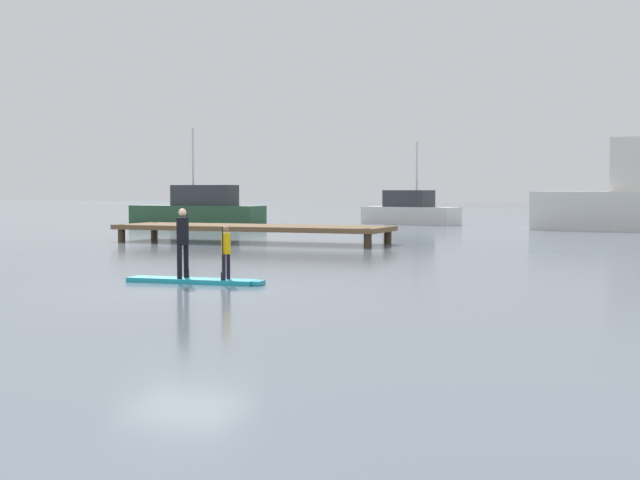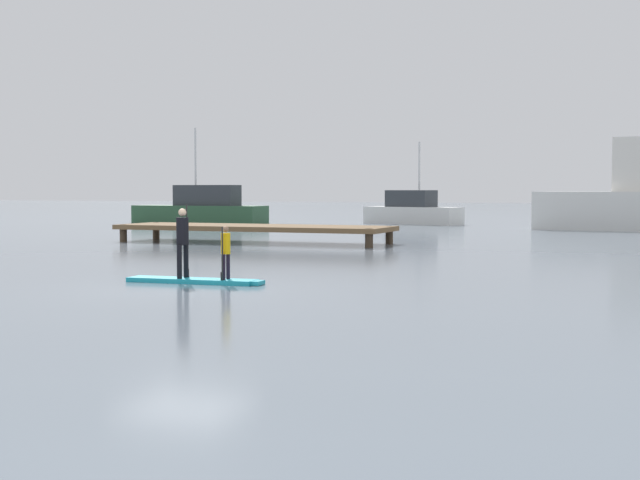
# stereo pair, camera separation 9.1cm
# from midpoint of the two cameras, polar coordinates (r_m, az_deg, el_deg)

# --- Properties ---
(ground_plane) EXTENTS (240.00, 240.00, 0.00)m
(ground_plane) POSITION_cam_midpoint_polar(r_m,az_deg,el_deg) (18.93, -8.54, -3.05)
(ground_plane) COLOR slate
(paddleboard_near) EXTENTS (3.14, 0.73, 0.10)m
(paddleboard_near) POSITION_cam_midpoint_polar(r_m,az_deg,el_deg) (20.14, -7.91, -2.53)
(paddleboard_near) COLOR #1E9EB2
(paddleboard_near) RESTS_ON ground
(paddler_adult) EXTENTS (0.28, 0.49, 1.61)m
(paddler_adult) POSITION_cam_midpoint_polar(r_m,az_deg,el_deg) (20.21, -8.67, 0.11)
(paddler_adult) COLOR black
(paddler_adult) RESTS_ON paddleboard_near
(paddler_child_solo) EXTENTS (0.21, 0.40, 1.16)m
(paddler_child_solo) POSITION_cam_midpoint_polar(r_m,az_deg,el_deg) (19.76, -6.02, -0.59)
(paddler_child_solo) COLOR black
(paddler_child_solo) RESTS_ON paddleboard_near
(motor_boat_small_navy) EXTENTS (8.28, 2.36, 5.72)m
(motor_boat_small_navy) POSITION_cam_midpoint_polar(r_m,az_deg,el_deg) (55.35, -7.60, 1.91)
(motor_boat_small_navy) COLOR #2D5638
(motor_boat_small_navy) RESTS_ON ground
(trawler_grey_distant) EXTENTS (6.25, 3.48, 4.80)m
(trawler_grey_distant) POSITION_cam_midpoint_polar(r_m,az_deg,el_deg) (53.94, 5.57, 1.83)
(trawler_grey_distant) COLOR silver
(trawler_grey_distant) RESTS_ON ground
(floating_dock) EXTENTS (10.66, 3.00, 0.67)m
(floating_dock) POSITION_cam_midpoint_polar(r_m,az_deg,el_deg) (34.91, -4.33, 0.76)
(floating_dock) COLOR brown
(floating_dock) RESTS_ON ground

